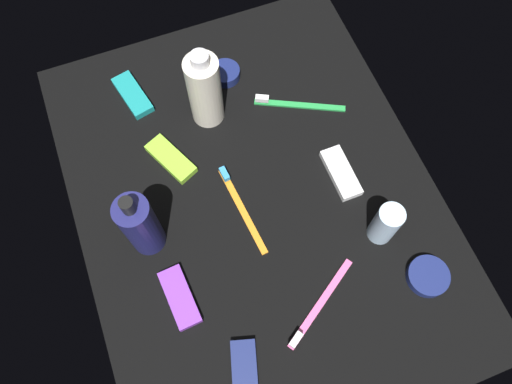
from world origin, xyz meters
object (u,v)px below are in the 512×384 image
at_px(lotion_bottle, 140,225).
at_px(deodorant_stick, 385,224).
at_px(snack_bar_white, 341,173).
at_px(snack_bar_navy, 245,374).
at_px(snack_bar_lime, 171,159).
at_px(cream_tin_left, 225,73).
at_px(bodywash_bottle, 205,90).
at_px(snack_bar_purple, 180,297).
at_px(cream_tin_right, 428,276).
at_px(toothbrush_green, 294,104).
at_px(toothbrush_orange, 240,205).
at_px(toothbrush_pink, 317,308).
at_px(snack_bar_teal, 133,95).

distance_m(lotion_bottle, deodorant_stick, 0.41).
height_order(snack_bar_white, snack_bar_navy, same).
relative_size(snack_bar_lime, cream_tin_left, 1.76).
xyz_separation_m(bodywash_bottle, snack_bar_white, (-0.21, -0.19, -0.07)).
xyz_separation_m(deodorant_stick, snack_bar_purple, (0.02, 0.36, -0.04)).
height_order(deodorant_stick, cream_tin_right, deodorant_stick).
distance_m(toothbrush_green, snack_bar_purple, 0.43).
bearing_deg(snack_bar_lime, snack_bar_white, -140.80).
bearing_deg(toothbrush_green, snack_bar_lime, 96.52).
bearing_deg(toothbrush_orange, deodorant_stick, -122.66).
bearing_deg(snack_bar_white, snack_bar_lime, 63.12).
bearing_deg(lotion_bottle, toothbrush_orange, -89.05).
relative_size(bodywash_bottle, cream_tin_right, 2.54).
relative_size(bodywash_bottle, cream_tin_left, 3.05).
bearing_deg(bodywash_bottle, toothbrush_green, -104.03).
bearing_deg(toothbrush_green, toothbrush_pink, 162.91).
height_order(snack_bar_lime, cream_tin_left, cream_tin_left).
height_order(lotion_bottle, snack_bar_navy, lotion_bottle).
bearing_deg(toothbrush_pink, toothbrush_green, -17.09).
bearing_deg(cream_tin_right, snack_bar_teal, 34.88).
bearing_deg(snack_bar_teal, snack_bar_lime, 177.36).
bearing_deg(snack_bar_teal, toothbrush_green, -127.26).
distance_m(snack_bar_lime, snack_bar_white, 0.32).
relative_size(snack_bar_navy, cream_tin_left, 1.76).
bearing_deg(cream_tin_right, toothbrush_orange, 46.79).
distance_m(snack_bar_purple, snack_bar_navy, 0.16).
xyz_separation_m(lotion_bottle, toothbrush_pink, (-0.22, -0.23, -0.07)).
bearing_deg(toothbrush_green, snack_bar_navy, 148.57).
xyz_separation_m(bodywash_bottle, toothbrush_green, (-0.04, -0.16, -0.08)).
relative_size(lotion_bottle, snack_bar_teal, 1.72).
xyz_separation_m(deodorant_stick, cream_tin_left, (0.41, 0.14, -0.04)).
bearing_deg(lotion_bottle, snack_bar_white, -90.84).
xyz_separation_m(toothbrush_green, toothbrush_pink, (-0.38, 0.12, 0.00)).
bearing_deg(snack_bar_lime, cream_tin_left, -72.62).
distance_m(deodorant_stick, snack_bar_white, 0.14).
xyz_separation_m(deodorant_stick, toothbrush_pink, (-0.08, 0.16, -0.04)).
bearing_deg(toothbrush_green, snack_bar_purple, 131.03).
bearing_deg(cream_tin_left, snack_bar_navy, 163.51).
xyz_separation_m(snack_bar_white, cream_tin_left, (0.28, 0.13, 0.00)).
xyz_separation_m(snack_bar_lime, snack_bar_navy, (-0.41, 0.00, 0.00)).
height_order(toothbrush_green, toothbrush_orange, same).
distance_m(deodorant_stick, snack_bar_navy, 0.34).
bearing_deg(deodorant_stick, cream_tin_left, 19.09).
bearing_deg(snack_bar_teal, lotion_bottle, 157.19).
distance_m(toothbrush_pink, cream_tin_left, 0.50).
bearing_deg(bodywash_bottle, snack_bar_lime, 125.92).
relative_size(toothbrush_pink, snack_bar_teal, 1.52).
bearing_deg(snack_bar_navy, snack_bar_white, -30.93).
height_order(lotion_bottle, snack_bar_lime, lotion_bottle).
bearing_deg(deodorant_stick, snack_bar_white, 7.31).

